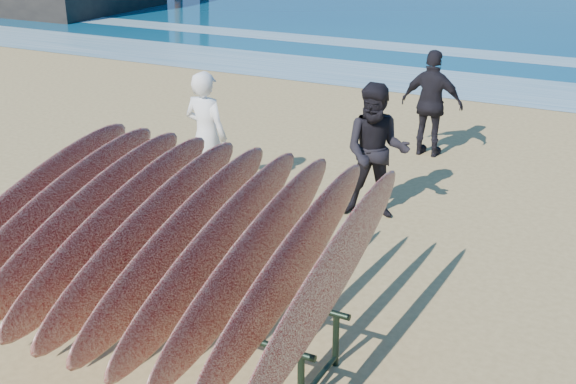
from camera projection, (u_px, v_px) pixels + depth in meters
name	position (u px, v px, depth m)	size (l,w,h in m)	color
ground	(251.00, 311.00, 6.97)	(120.00, 120.00, 0.00)	tan
foam_near	(482.00, 87.00, 15.25)	(160.00, 160.00, 0.00)	white
foam_far	(513.00, 57.00, 18.16)	(160.00, 160.00, 0.00)	white
surfboard_rack	(164.00, 239.00, 6.16)	(3.24, 3.05, 1.68)	black
person_white	(206.00, 136.00, 9.33)	(0.62, 0.41, 1.70)	white
person_dark_a	(376.00, 152.00, 8.76)	(0.82, 0.64, 1.69)	black
person_dark_b	(432.00, 104.00, 10.93)	(0.96, 0.40, 1.63)	black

